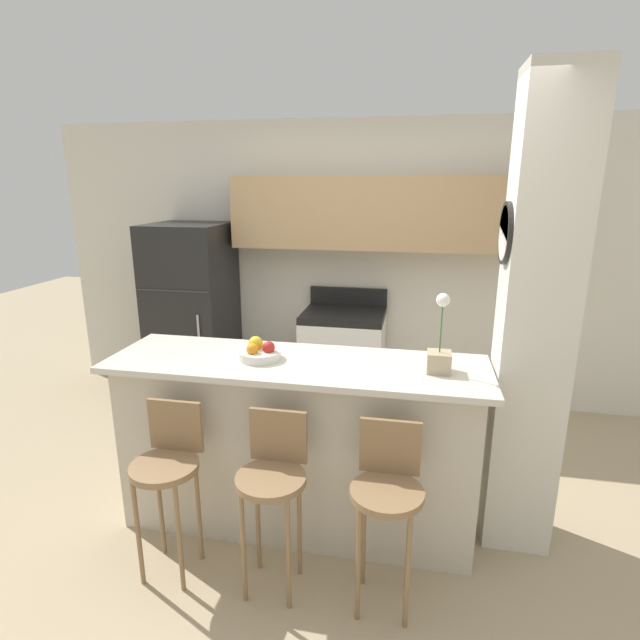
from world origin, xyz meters
name	(u,v)px	position (x,y,z in m)	size (l,w,h in m)	color
ground_plane	(298,520)	(0.00, 0.00, 0.00)	(14.00, 14.00, 0.00)	tan
wall_back	(360,246)	(0.12, 1.93, 1.46)	(5.60, 0.38, 2.55)	silver
pillar_right	(534,326)	(1.26, 0.14, 1.28)	(0.38, 0.32, 2.55)	silver
counter_bar	(297,444)	(0.00, 0.00, 0.53)	(2.14, 0.64, 1.04)	beige
refrigerator	(193,314)	(-1.38, 1.59, 0.83)	(0.68, 0.72, 1.66)	black
stove_range	(343,360)	(0.02, 1.65, 0.46)	(0.71, 0.60, 1.07)	white
bar_stool_left	(168,466)	(-0.56, -0.49, 0.61)	(0.35, 0.35, 0.92)	olive
bar_stool_mid	(273,478)	(0.00, -0.49, 0.61)	(0.35, 0.35, 0.92)	olive
bar_stool_right	(387,492)	(0.56, -0.49, 0.61)	(0.35, 0.35, 0.92)	olive
orchid_vase	(440,351)	(0.78, -0.01, 1.16)	(0.12, 0.12, 0.42)	tan
fruit_bowl	(259,352)	(-0.21, 0.00, 1.08)	(0.24, 0.24, 0.12)	silver
trash_bin	(244,394)	(-0.82, 1.34, 0.19)	(0.28, 0.28, 0.38)	#59595B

